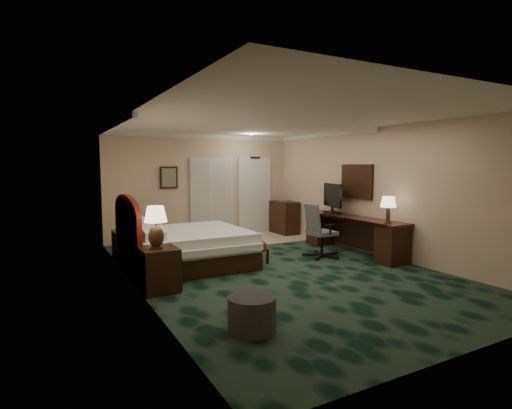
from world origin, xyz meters
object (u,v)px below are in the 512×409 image
bed (188,248)px  bed_bench (247,248)px  lamp_near (156,227)px  lamp_far (124,217)px  desk (352,235)px  ottoman (252,314)px  desk_chair (322,230)px  minibar (284,218)px  nightstand_far (125,244)px  tv (332,199)px  nightstand_near (159,269)px

bed → bed_bench: bed is taller
bed → bed_bench: size_ratio=1.67×
bed → lamp_near: lamp_near is taller
lamp_far → desk: 4.86m
bed_bench → lamp_far: bearing=162.1°
ottoman → desk: desk is taller
bed_bench → desk_chair: (1.45, -0.59, 0.34)m
lamp_far → bed_bench: lamp_far is taller
desk → minibar: size_ratio=3.04×
nightstand_far → tv: (4.42, -1.27, 0.86)m
tv → desk_chair: (-0.82, -0.69, -0.58)m
lamp_near → tv: (4.42, 1.31, 0.16)m
nightstand_far → minibar: bearing=10.9°
desk → nightstand_near: bearing=-172.0°
tv → minibar: size_ratio=0.99×
lamp_far → desk: bearing=-23.0°
nightstand_near → desk: 4.44m
bed → lamp_far: size_ratio=3.57×
bed_bench → ottoman: (-1.58, -3.19, -0.02)m
lamp_far → minibar: size_ratio=0.66×
nightstand_near → tv: tv is taller
lamp_near → tv: bearing=16.5°
minibar → nightstand_far: bearing=-169.1°
nightstand_near → nightstand_far: bearing=90.9°
lamp_far → tv: size_ratio=0.67×
lamp_far → tv: 4.61m
nightstand_near → minibar: 5.60m
desk → desk_chair: bearing=-179.5°
nightstand_near → desk: size_ratio=0.24×
bed → lamp_far: bearing=126.5°
bed → desk: size_ratio=0.78×
minibar → lamp_near: bearing=-142.4°
desk → tv: bearing=91.5°
lamp_far → ottoman: lamp_far is taller
nightstand_near → lamp_far: lamp_far is taller
nightstand_near → lamp_near: bearing=-163.9°
desk → lamp_far: bearing=157.0°
lamp_far → tv: bearing=-15.3°
bed → tv: size_ratio=2.39×
ottoman → minibar: minibar is taller
lamp_near → desk_chair: lamp_near is taller
lamp_near → ottoman: size_ratio=1.13×
bed → desk_chair: desk_chair is taller
lamp_near → tv: tv is taller
lamp_far → minibar: (4.49, 0.91, -0.40)m
lamp_near → desk: bearing=8.1°
desk_chair → minibar: (0.86, 2.82, -0.11)m
bed → lamp_far: (-0.94, 1.27, 0.52)m
minibar → nightstand_near: bearing=-142.3°
nightstand_far → minibar: (4.47, 0.86, 0.17)m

